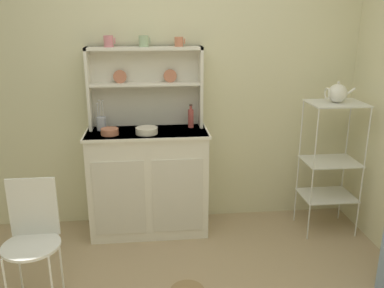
% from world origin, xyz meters
% --- Properties ---
extents(wall_back, '(3.84, 0.05, 2.50)m').
position_xyz_m(wall_back, '(0.00, 1.62, 1.25)').
color(wall_back, beige).
rests_on(wall_back, ground).
extents(hutch_cabinet, '(1.02, 0.45, 0.91)m').
position_xyz_m(hutch_cabinet, '(-0.26, 1.37, 0.47)').
color(hutch_cabinet, white).
rests_on(hutch_cabinet, ground).
extents(hutch_shelf_unit, '(0.95, 0.18, 0.67)m').
position_xyz_m(hutch_shelf_unit, '(-0.26, 1.53, 1.30)').
color(hutch_shelf_unit, silver).
rests_on(hutch_shelf_unit, hutch_cabinet).
extents(bakers_rack, '(0.45, 0.35, 1.15)m').
position_xyz_m(bakers_rack, '(1.29, 1.23, 0.71)').
color(bakers_rack, silver).
rests_on(bakers_rack, ground).
extents(wire_chair, '(0.36, 0.36, 0.85)m').
position_xyz_m(wire_chair, '(-1.00, 0.48, 0.52)').
color(wire_chair, white).
rests_on(wire_chair, ground).
extents(cup_rose_0, '(0.09, 0.08, 0.09)m').
position_xyz_m(cup_rose_0, '(-0.54, 1.49, 1.63)').
color(cup_rose_0, '#D17A84').
rests_on(cup_rose_0, hutch_shelf_unit).
extents(cup_sage_1, '(0.09, 0.08, 0.09)m').
position_xyz_m(cup_sage_1, '(-0.26, 1.49, 1.63)').
color(cup_sage_1, '#9EB78E').
rests_on(cup_sage_1, hutch_shelf_unit).
extents(cup_terracotta_2, '(0.09, 0.07, 0.08)m').
position_xyz_m(cup_terracotta_2, '(0.02, 1.49, 1.62)').
color(cup_terracotta_2, '#C67556').
rests_on(cup_terracotta_2, hutch_shelf_unit).
extents(bowl_mixing_large, '(0.14, 0.14, 0.05)m').
position_xyz_m(bowl_mixing_large, '(-0.56, 1.29, 0.94)').
color(bowl_mixing_large, '#C67556').
rests_on(bowl_mixing_large, hutch_cabinet).
extents(bowl_floral_medium, '(0.18, 0.18, 0.05)m').
position_xyz_m(bowl_floral_medium, '(-0.26, 1.29, 0.94)').
color(bowl_floral_medium, silver).
rests_on(bowl_floral_medium, hutch_cabinet).
extents(jam_bottle, '(0.05, 0.05, 0.20)m').
position_xyz_m(jam_bottle, '(0.11, 1.45, 0.99)').
color(jam_bottle, '#B74C47').
rests_on(jam_bottle, hutch_cabinet).
extents(utensil_jar, '(0.08, 0.08, 0.25)m').
position_xyz_m(utensil_jar, '(-0.64, 1.45, 0.97)').
color(utensil_jar, '#B2B7C6').
rests_on(utensil_jar, hutch_cabinet).
extents(porcelain_teapot, '(0.24, 0.15, 0.17)m').
position_xyz_m(porcelain_teapot, '(1.29, 1.23, 1.22)').
color(porcelain_teapot, white).
rests_on(porcelain_teapot, bakers_rack).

